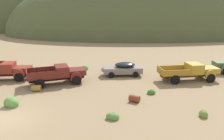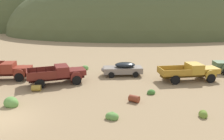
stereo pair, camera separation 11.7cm
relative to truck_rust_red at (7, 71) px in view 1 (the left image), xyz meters
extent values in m
plane|color=#937A56|center=(2.53, -10.11, -1.01)|extent=(300.00, 300.00, 0.00)
ellipsoid|color=#4C5633|center=(-10.04, 74.29, -1.01)|extent=(76.23, 50.37, 49.08)
ellipsoid|color=#4C5633|center=(34.60, 49.84, -1.01)|extent=(96.63, 53.80, 40.08)
cube|color=#42140D|center=(-0.37, 0.01, -0.35)|extent=(5.56, 1.07, 0.36)
cube|color=maroon|center=(1.67, -0.05, 0.10)|extent=(1.79, 1.67, 0.55)
cube|color=#B7B2A8|center=(2.48, -0.07, 0.08)|extent=(0.11, 1.11, 0.44)
cylinder|color=maroon|center=(1.41, -1.00, -0.25)|extent=(1.20, 0.21, 1.20)
cylinder|color=maroon|center=(1.46, 0.92, -0.25)|extent=(1.20, 0.21, 1.20)
cube|color=maroon|center=(0.15, 0.00, 0.35)|extent=(1.33, 1.90, 1.05)
cube|color=black|center=(0.73, -0.02, 0.56)|extent=(0.10, 1.58, 0.59)
cylinder|color=black|center=(1.40, -1.05, -0.53)|extent=(0.97, 0.31, 0.96)
cylinder|color=black|center=(1.46, 0.97, -0.53)|extent=(0.97, 0.31, 0.96)
cube|color=black|center=(5.47, -2.28, -0.35)|extent=(5.69, 2.10, 0.36)
cube|color=maroon|center=(7.49, -1.87, 0.10)|extent=(2.09, 2.09, 0.55)
cube|color=#B7B2A8|center=(8.30, -1.71, 0.08)|extent=(0.32, 1.21, 0.44)
cylinder|color=maroon|center=(7.47, -2.95, -0.25)|extent=(1.21, 0.42, 1.20)
cylinder|color=maroon|center=(7.05, -0.88, -0.25)|extent=(1.21, 0.42, 1.20)
cube|color=maroon|center=(5.99, -2.18, 0.35)|extent=(1.68, 2.26, 1.05)
cube|color=black|center=(6.56, -2.06, 0.56)|extent=(0.39, 1.71, 0.59)
cube|color=maroon|center=(3.96, -2.59, -0.11)|extent=(3.20, 2.65, 0.12)
cube|color=maroon|center=(4.18, -3.63, 0.30)|extent=(2.80, 0.66, 0.70)
cube|color=maroon|center=(3.75, -1.54, 0.30)|extent=(2.80, 0.66, 0.70)
cube|color=maroon|center=(2.63, -2.86, 0.30)|extent=(0.52, 2.11, 0.70)
cube|color=black|center=(3.06, -3.86, 0.90)|extent=(0.09, 0.09, 0.50)
cube|color=black|center=(3.76, -3.72, 0.90)|extent=(0.09, 0.09, 0.50)
cube|color=black|center=(4.59, -3.55, 0.90)|extent=(0.09, 0.09, 0.50)
cube|color=black|center=(5.29, -3.41, 0.90)|extent=(0.09, 0.09, 0.50)
cylinder|color=black|center=(7.48, -3.01, -0.53)|extent=(1.00, 0.47, 0.96)
cylinder|color=black|center=(7.04, -0.83, -0.53)|extent=(1.00, 0.47, 0.96)
cylinder|color=black|center=(3.95, -3.72, -0.53)|extent=(1.00, 0.47, 0.96)
cylinder|color=black|center=(3.51, -1.55, -0.53)|extent=(1.00, 0.47, 0.96)
cube|color=slate|center=(12.81, -0.34, -0.33)|extent=(4.59, 2.09, 0.68)
ellipsoid|color=black|center=(13.07, -0.36, 0.27)|extent=(2.43, 1.73, 0.57)
ellipsoid|color=slate|center=(10.80, -0.20, -0.26)|extent=(1.08, 1.49, 0.61)
cylinder|color=black|center=(11.48, 0.64, -0.67)|extent=(0.69, 0.25, 0.68)
cylinder|color=black|center=(11.36, -1.13, -0.67)|extent=(0.69, 0.25, 0.68)
cylinder|color=black|center=(14.25, 0.45, -0.67)|extent=(0.69, 0.25, 0.68)
cylinder|color=black|center=(14.13, -1.33, -0.67)|extent=(0.69, 0.25, 0.68)
cube|color=#593D12|center=(19.50, -3.32, -0.35)|extent=(6.14, 0.98, 0.36)
cube|color=#B28928|center=(21.76, -3.30, 0.10)|extent=(1.95, 1.68, 0.55)
cube|color=#B7B2A8|center=(22.66, -3.30, 0.08)|extent=(0.09, 1.15, 0.44)
cylinder|color=#B28928|center=(21.51, -4.30, -0.25)|extent=(1.20, 0.19, 1.20)
cylinder|color=#B28928|center=(21.49, -2.31, -0.25)|extent=(1.20, 0.19, 1.20)
cube|color=#B28928|center=(20.08, -3.31, 0.35)|extent=(1.43, 1.93, 1.05)
cube|color=black|center=(20.72, -3.31, 0.56)|extent=(0.06, 1.63, 0.59)
cube|color=#A47826|center=(17.82, -3.33, -0.11)|extent=(3.11, 2.02, 0.12)
cube|color=#A47826|center=(17.82, -4.33, 0.22)|extent=(3.10, 0.12, 0.55)
cube|color=#A47826|center=(17.81, -2.32, 0.22)|extent=(3.10, 0.12, 0.55)
cube|color=#A47826|center=(16.33, -3.33, 0.22)|extent=(0.11, 2.01, 0.55)
cylinder|color=black|center=(21.51, -4.35, -0.53)|extent=(0.96, 0.29, 0.96)
cylinder|color=black|center=(21.49, -2.26, -0.53)|extent=(0.96, 0.29, 0.96)
cylinder|color=black|center=(17.57, -4.37, -0.53)|extent=(0.96, 0.29, 0.96)
cylinder|color=black|center=(17.55, -2.28, -0.53)|extent=(0.96, 0.29, 0.96)
cube|color=#47603D|center=(24.86, -0.97, 0.10)|extent=(2.01, 1.97, 0.55)
cube|color=#B7B2A8|center=(24.06, -0.82, 0.08)|extent=(0.29, 1.15, 0.44)
cylinder|color=#47603D|center=(25.27, -0.04, -0.25)|extent=(1.21, 0.40, 1.20)
cylinder|color=black|center=(25.28, 0.02, -0.53)|extent=(1.00, 0.45, 0.96)
cylinder|color=olive|center=(3.70, -4.32, -0.71)|extent=(0.88, 0.67, 0.60)
cylinder|color=brown|center=(12.28, -8.25, -0.72)|extent=(1.03, 0.99, 0.58)
ellipsoid|color=olive|center=(16.56, -11.77, -0.84)|extent=(0.58, 0.52, 0.61)
ellipsoid|color=olive|center=(16.60, -11.67, -0.86)|extent=(0.60, 0.54, 0.54)
ellipsoid|color=olive|center=(16.61, -11.59, -0.83)|extent=(0.62, 0.56, 0.64)
ellipsoid|color=#5B8E42|center=(2.43, -7.78, -0.77)|extent=(0.88, 0.79, 0.87)
ellipsoid|color=#5B8E42|center=(2.24, -7.61, -0.74)|extent=(1.10, 0.99, 0.99)
ellipsoid|color=#3D702D|center=(14.09, -6.71, -0.91)|extent=(0.46, 0.42, 0.37)
ellipsoid|color=#3D702D|center=(14.26, -6.66, -0.86)|extent=(0.71, 0.64, 0.53)
ellipsoid|color=#3D702D|center=(14.31, -6.61, -0.87)|extent=(0.72, 0.65, 0.52)
ellipsoid|color=#5B8E42|center=(8.55, 3.01, -0.81)|extent=(0.89, 0.80, 0.71)
ellipsoid|color=#5B8E42|center=(8.63, 2.84, -0.87)|extent=(0.61, 0.55, 0.52)
ellipsoid|color=#5B8E42|center=(8.44, 2.83, -0.81)|extent=(0.68, 0.61, 0.71)
ellipsoid|color=#5B8E42|center=(10.10, -11.08, -0.85)|extent=(0.75, 0.68, 0.59)
ellipsoid|color=#5B8E42|center=(9.86, -10.94, -0.85)|extent=(0.66, 0.60, 0.58)
ellipsoid|color=#5B8E42|center=(10.04, -10.79, -0.86)|extent=(0.52, 0.46, 0.56)
camera|label=1|loc=(7.71, -25.90, 6.64)|focal=37.13mm
camera|label=2|loc=(7.82, -25.92, 6.64)|focal=37.13mm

